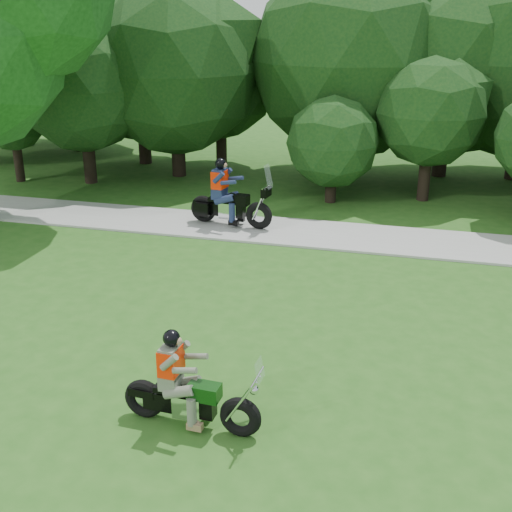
# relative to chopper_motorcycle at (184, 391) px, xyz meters

# --- Properties ---
(ground) EXTENTS (100.00, 100.00, 0.00)m
(ground) POSITION_rel_chopper_motorcycle_xyz_m (1.45, 0.68, -0.55)
(ground) COLOR #265919
(ground) RESTS_ON ground
(walkway) EXTENTS (60.00, 2.20, 0.06)m
(walkway) POSITION_rel_chopper_motorcycle_xyz_m (1.45, 8.68, -0.52)
(walkway) COLOR #9D9D98
(walkway) RESTS_ON ground
(tree_line) EXTENTS (39.66, 11.39, 7.80)m
(tree_line) POSITION_rel_chopper_motorcycle_xyz_m (2.24, 15.41, 3.15)
(tree_line) COLOR black
(tree_line) RESTS_ON ground
(chopper_motorcycle) EXTENTS (2.08, 0.55, 1.49)m
(chopper_motorcycle) POSITION_rel_chopper_motorcycle_xyz_m (0.00, 0.00, 0.00)
(chopper_motorcycle) COLOR black
(chopper_motorcycle) RESTS_ON ground
(touring_motorcycle) EXTENTS (2.40, 0.90, 1.83)m
(touring_motorcycle) POSITION_rel_chopper_motorcycle_xyz_m (-2.12, 8.74, 0.18)
(touring_motorcycle) COLOR black
(touring_motorcycle) RESTS_ON walkway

